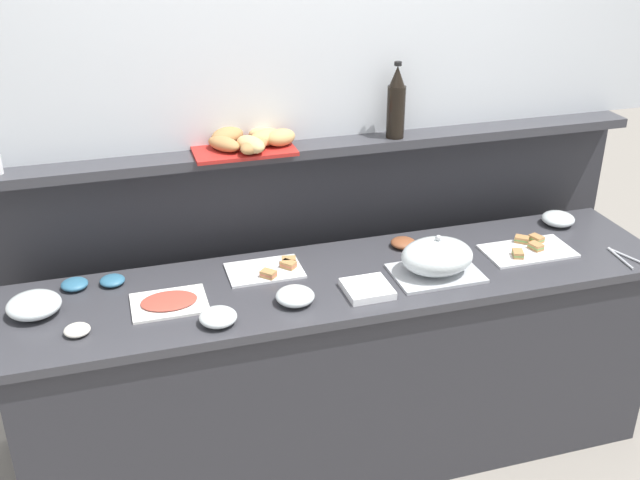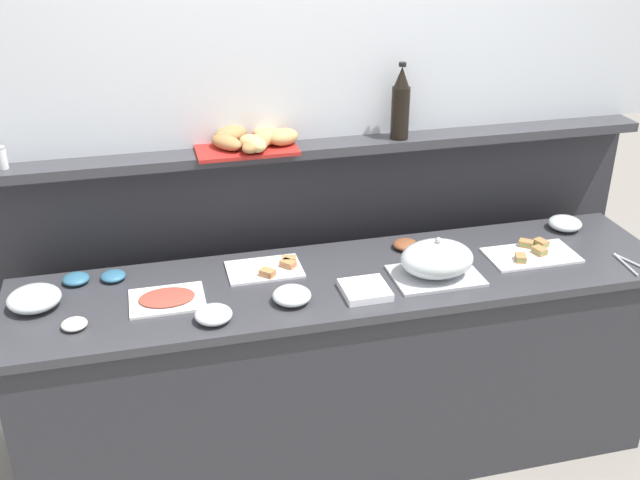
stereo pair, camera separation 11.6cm
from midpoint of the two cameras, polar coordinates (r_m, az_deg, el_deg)
The scene contains 19 objects.
ground_plane at distance 3.88m, azimuth -1.74°, elevation -10.18°, with size 12.00×12.00×0.00m, color gray.
buffet_counter at distance 3.15m, azimuth 1.01°, elevation -9.84°, with size 2.59×0.60×0.89m.
back_ledge_unit at distance 3.42m, azimuth -1.36°, elevation -2.09°, with size 2.85×0.22×1.30m.
sandwich_platter_rear at distance 2.95m, azimuth -5.06°, elevation -2.27°, with size 0.29×0.20×0.04m.
sandwich_platter_front at distance 3.20m, azimuth 14.52°, elevation -0.71°, with size 0.37×0.21×0.04m.
cold_cuts_platter at distance 2.79m, azimuth -12.58°, elevation -4.66°, with size 0.27×0.21×0.02m.
serving_cloche at distance 2.92m, azimuth 7.75°, elevation -1.37°, with size 0.34×0.24×0.17m.
glass_bowl_large at distance 3.47m, azimuth 16.73°, elevation 1.51°, with size 0.14×0.14×0.06m.
glass_bowl_medium at distance 2.64m, azimuth -9.01°, elevation -5.86°, with size 0.13×0.13×0.05m.
glass_bowl_small at distance 2.86m, azimuth -22.01°, elevation -4.67°, with size 0.19×0.19×0.08m.
glass_bowl_extra at distance 2.73m, azimuth -3.13°, elevation -4.34°, with size 0.14×0.14×0.06m.
condiment_bowl_cream at distance 3.14m, azimuth 5.30°, elevation -0.23°, with size 0.11×0.11×0.04m, color brown.
condiment_bowl_red at distance 2.97m, azimuth -16.60°, elevation -2.98°, with size 0.09×0.09×0.03m, color teal.
condiment_bowl_dark at distance 2.71m, azimuth -19.17°, elevation -6.50°, with size 0.09×0.09×0.03m, color silver.
condiment_bowl_teal at distance 2.99m, azimuth -19.23°, elevation -3.21°, with size 0.10×0.10×0.04m, color teal.
serving_tongs at distance 3.26m, azimuth 21.11°, elevation -1.23°, with size 0.08×0.19×0.01m.
napkin_stack at distance 2.80m, azimuth 2.43°, elevation -3.75°, with size 0.17×0.17×0.03m, color white.
wine_bottle_dark at distance 3.14m, azimuth 4.74°, elevation 10.27°, with size 0.08×0.08×0.32m.
bread_basket at distance 3.02m, azimuth -6.49°, elevation 7.44°, with size 0.43×0.29×0.08m.
Camera 1 is at (-0.84, -2.41, 2.30)m, focal length 42.10 mm.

